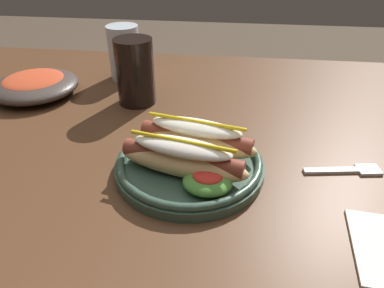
{
  "coord_description": "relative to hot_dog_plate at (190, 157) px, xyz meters",
  "views": [
    {
      "loc": [
        0.03,
        -0.5,
        1.07
      ],
      "look_at": [
        -0.03,
        -0.04,
        0.77
      ],
      "focal_mm": 32.38,
      "sensor_mm": 36.0,
      "label": 1
    }
  ],
  "objects": [
    {
      "name": "fork",
      "position": [
        0.25,
        0.03,
        -0.02
      ],
      "size": [
        0.12,
        0.04,
        0.0
      ],
      "rotation": [
        0.0,
        0.0,
        0.16
      ],
      "color": "silver",
      "rests_on": "dining_table"
    },
    {
      "name": "hot_dog_plate",
      "position": [
        0.0,
        0.0,
        0.0
      ],
      "size": [
        0.23,
        0.23,
        0.08
      ],
      "color": "#334C3D",
      "rests_on": "dining_table"
    },
    {
      "name": "soda_cup",
      "position": [
        -0.15,
        0.23,
        0.04
      ],
      "size": [
        0.08,
        0.08,
        0.14
      ],
      "primitive_type": "cylinder",
      "color": "black",
      "rests_on": "dining_table"
    },
    {
      "name": "side_bowl",
      "position": [
        -0.38,
        0.24,
        -0.0
      ],
      "size": [
        0.19,
        0.19,
        0.05
      ],
      "color": "#423833",
      "rests_on": "dining_table"
    },
    {
      "name": "dining_table",
      "position": [
        0.03,
        0.07,
        -0.11
      ],
      "size": [
        1.44,
        0.97,
        0.74
      ],
      "color": "#51331E",
      "rests_on": "ground_plane"
    },
    {
      "name": "water_cup",
      "position": [
        -0.21,
        0.37,
        0.04
      ],
      "size": [
        0.08,
        0.08,
        0.13
      ],
      "primitive_type": "cylinder",
      "color": "silver",
      "rests_on": "dining_table"
    }
  ]
}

